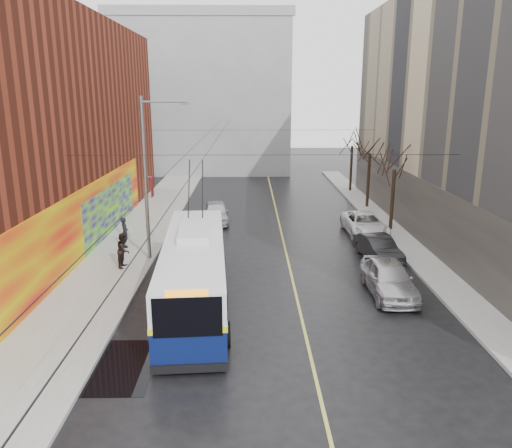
{
  "coord_description": "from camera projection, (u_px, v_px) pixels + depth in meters",
  "views": [
    {
      "loc": [
        -0.69,
        -16.8,
        9.12
      ],
      "look_at": [
        -0.32,
        8.71,
        2.43
      ],
      "focal_mm": 35.0,
      "sensor_mm": 36.0,
      "label": 1
    }
  ],
  "objects": [
    {
      "name": "parked_car_a",
      "position": [
        389.0,
        278.0,
        23.14
      ],
      "size": [
        1.97,
        4.81,
        1.63
      ],
      "primitive_type": "imported",
      "rotation": [
        0.0,
        0.0,
        0.01
      ],
      "color": "silver",
      "rests_on": "ground"
    },
    {
      "name": "parked_car_c",
      "position": [
        365.0,
        224.0,
        33.06
      ],
      "size": [
        2.55,
        5.3,
        1.46
      ],
      "primitive_type": "imported",
      "rotation": [
        0.0,
        0.0,
        0.03
      ],
      "color": "white",
      "rests_on": "ground"
    },
    {
      "name": "parked_car_b",
      "position": [
        378.0,
        248.0,
        28.02
      ],
      "size": [
        2.12,
        4.38,
        1.38
      ],
      "primitive_type": "imported",
      "rotation": [
        0.0,
        0.0,
        0.16
      ],
      "color": "#232325",
      "rests_on": "ground"
    },
    {
      "name": "following_car",
      "position": [
        216.0,
        212.0,
        36.2
      ],
      "size": [
        2.12,
        4.6,
        1.53
      ],
      "primitive_type": "imported",
      "rotation": [
        0.0,
        0.0,
        0.07
      ],
      "color": "silver",
      "rests_on": "ground"
    },
    {
      "name": "sidewalk_left",
      "position": [
        128.0,
        248.0,
        30.04
      ],
      "size": [
        4.0,
        60.0,
        0.15
      ],
      "primitive_type": "cube",
      "color": "gray",
      "rests_on": "ground"
    },
    {
      "name": "tree_far",
      "position": [
        353.0,
        138.0,
        46.41
      ],
      "size": [
        3.2,
        3.2,
        6.57
      ],
      "color": "black",
      "rests_on": "ground"
    },
    {
      "name": "building_far",
      "position": [
        204.0,
        94.0,
        59.71
      ],
      "size": [
        20.5,
        12.1,
        18.0
      ],
      "color": "gray",
      "rests_on": "ground"
    },
    {
      "name": "catenary_wires",
      "position": [
        219.0,
        141.0,
        31.23
      ],
      "size": [
        18.0,
        60.0,
        0.22
      ],
      "color": "black"
    },
    {
      "name": "puddle",
      "position": [
        121.0,
        366.0,
        17.2
      ],
      "size": [
        2.27,
        3.73,
        0.01
      ],
      "primitive_type": "cube",
      "color": "black",
      "rests_on": "ground"
    },
    {
      "name": "lane_line",
      "position": [
        283.0,
        239.0,
        32.13
      ],
      "size": [
        0.12,
        50.0,
        0.01
      ],
      "primitive_type": "cube",
      "color": "#BFB74C",
      "rests_on": "ground"
    },
    {
      "name": "ground",
      "position": [
        268.0,
        346.0,
        18.57
      ],
      "size": [
        140.0,
        140.0,
        0.0
      ],
      "primitive_type": "plane",
      "color": "black",
      "rests_on": "ground"
    },
    {
      "name": "streetlight_pole",
      "position": [
        148.0,
        175.0,
        26.92
      ],
      "size": [
        2.65,
        0.6,
        9.0
      ],
      "color": "slate",
      "rests_on": "ground"
    },
    {
      "name": "tree_mid",
      "position": [
        370.0,
        144.0,
        39.61
      ],
      "size": [
        3.2,
        3.2,
        6.68
      ],
      "color": "black",
      "rests_on": "ground"
    },
    {
      "name": "sidewalk_right",
      "position": [
        408.0,
        247.0,
        30.28
      ],
      "size": [
        2.0,
        60.0,
        0.15
      ],
      "primitive_type": "cube",
      "color": "gray",
      "rests_on": "ground"
    },
    {
      "name": "pedestrian_a",
      "position": [
        125.0,
        232.0,
        29.79
      ],
      "size": [
        0.62,
        0.78,
        1.85
      ],
      "primitive_type": "imported",
      "rotation": [
        0.0,
        0.0,
        1.87
      ],
      "color": "black",
      "rests_on": "sidewalk_left"
    },
    {
      "name": "pedestrian_b",
      "position": [
        124.0,
        250.0,
        26.4
      ],
      "size": [
        0.8,
        0.98,
        1.86
      ],
      "primitive_type": "imported",
      "rotation": [
        0.0,
        0.0,
        1.46
      ],
      "color": "black",
      "rests_on": "sidewalk_left"
    },
    {
      "name": "tree_near",
      "position": [
        395.0,
        158.0,
        32.91
      ],
      "size": [
        3.2,
        3.2,
        6.4
      ],
      "color": "black",
      "rests_on": "ground"
    },
    {
      "name": "trolleybus",
      "position": [
        194.0,
        271.0,
        21.82
      ],
      "size": [
        3.44,
        12.18,
        5.71
      ],
      "rotation": [
        0.0,
        0.0,
        0.07
      ],
      "color": "#081343",
      "rests_on": "ground"
    },
    {
      "name": "pigeons_flying",
      "position": [
        207.0,
        142.0,
        26.93
      ],
      "size": [
        4.12,
        0.66,
        1.1
      ],
      "color": "slate"
    }
  ]
}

